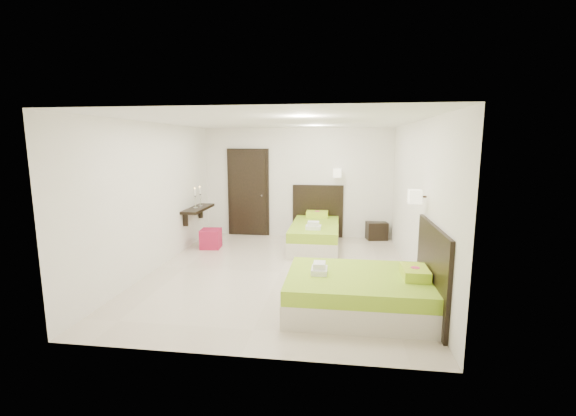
# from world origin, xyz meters

# --- Properties ---
(floor) EXTENTS (5.50, 5.50, 0.00)m
(floor) POSITION_xyz_m (0.00, 0.00, 0.00)
(floor) COLOR beige
(floor) RESTS_ON ground
(bed_single) EXTENTS (1.21, 2.02, 1.67)m
(bed_single) POSITION_xyz_m (0.50, 1.82, 0.30)
(bed_single) COLOR beige
(bed_single) RESTS_ON ground
(bed_double) EXTENTS (1.93, 1.64, 1.59)m
(bed_double) POSITION_xyz_m (1.36, -1.41, 0.28)
(bed_double) COLOR beige
(bed_double) RESTS_ON ground
(nightstand) EXTENTS (0.54, 0.50, 0.42)m
(nightstand) POSITION_xyz_m (1.89, 2.67, 0.21)
(nightstand) COLOR black
(nightstand) RESTS_ON ground
(ottoman) EXTENTS (0.45, 0.45, 0.41)m
(ottoman) POSITION_xyz_m (-1.73, 1.39, 0.21)
(ottoman) COLOR maroon
(ottoman) RESTS_ON ground
(door) EXTENTS (1.02, 0.15, 2.14)m
(door) POSITION_xyz_m (-1.20, 2.70, 1.05)
(door) COLOR black
(door) RESTS_ON ground
(console_shelf) EXTENTS (0.35, 1.20, 0.78)m
(console_shelf) POSITION_xyz_m (-2.08, 1.60, 0.82)
(console_shelf) COLOR black
(console_shelf) RESTS_ON ground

